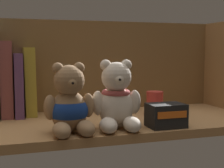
# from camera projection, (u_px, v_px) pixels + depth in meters

# --- Properties ---
(shelf_board) EXTENTS (0.81, 0.31, 0.02)m
(shelf_board) POSITION_uv_depth(u_px,v_px,m) (98.00, 124.00, 0.83)
(shelf_board) COLOR #9E7042
(shelf_board) RESTS_ON ground
(shelf_back_panel) EXTENTS (0.84, 0.01, 0.28)m
(shelf_back_panel) POSITION_uv_depth(u_px,v_px,m) (83.00, 69.00, 0.97)
(shelf_back_panel) COLOR brown
(shelf_back_panel) RESTS_ON ground
(book_5) EXTENTS (0.03, 0.12, 0.20)m
(book_5) POSITION_uv_depth(u_px,v_px,m) (6.00, 79.00, 0.88)
(book_5) COLOR brown
(book_5) RESTS_ON shelf_board
(book_6) EXTENTS (0.02, 0.13, 0.17)m
(book_6) POSITION_uv_depth(u_px,v_px,m) (18.00, 85.00, 0.89)
(book_6) COLOR #563765
(book_6) RESTS_ON shelf_board
(book_7) EXTENTS (0.03, 0.10, 0.18)m
(book_7) POSITION_uv_depth(u_px,v_px,m) (29.00, 81.00, 0.89)
(book_7) COLOR #A7942D
(book_7) RESTS_ON shelf_board
(teddy_bear_larger) EXTENTS (0.11, 0.11, 0.15)m
(teddy_bear_larger) POSITION_uv_depth(u_px,v_px,m) (70.00, 106.00, 0.69)
(teddy_bear_larger) COLOR #93704C
(teddy_bear_larger) RESTS_ON shelf_board
(teddy_bear_smaller) EXTENTS (0.11, 0.12, 0.15)m
(teddy_bear_smaller) POSITION_uv_depth(u_px,v_px,m) (117.00, 99.00, 0.73)
(teddy_bear_smaller) COLOR beige
(teddy_bear_smaller) RESTS_ON shelf_board
(pillar_candle) EXTENTS (0.05, 0.05, 0.06)m
(pillar_candle) POSITION_uv_depth(u_px,v_px,m) (155.00, 103.00, 0.90)
(pillar_candle) COLOR #C63833
(pillar_candle) RESTS_ON shelf_board
(small_product_box) EXTENTS (0.08, 0.06, 0.05)m
(small_product_box) POSITION_uv_depth(u_px,v_px,m) (166.00, 115.00, 0.75)
(small_product_box) COLOR black
(small_product_box) RESTS_ON shelf_board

